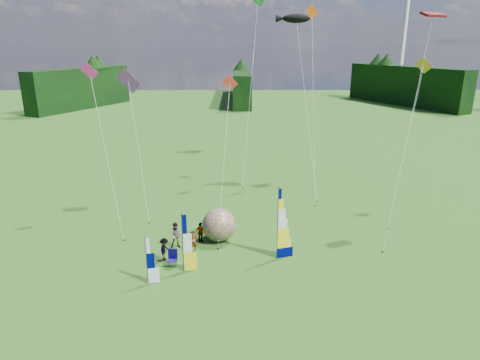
{
  "coord_description": "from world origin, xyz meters",
  "views": [
    {
      "loc": [
        -1.2,
        -22.0,
        13.91
      ],
      "look_at": [
        -1.0,
        4.0,
        5.5
      ],
      "focal_mm": 32.0,
      "sensor_mm": 36.0,
      "label": 1
    }
  ],
  "objects_px": {
    "side_banner_left": "(183,243)",
    "spectator_d": "(201,232)",
    "feather_banner_main": "(278,225)",
    "bol_inflatable": "(219,225)",
    "side_banner_far": "(147,261)",
    "spectator_c": "(164,249)",
    "kite_whale": "(306,96)",
    "camp_chair": "(172,259)",
    "spectator_a": "(193,242)",
    "spectator_b": "(176,235)"
  },
  "relations": [
    {
      "from": "bol_inflatable",
      "to": "spectator_d",
      "type": "relative_size",
      "value": 1.61
    },
    {
      "from": "side_banner_far",
      "to": "spectator_a",
      "type": "xyz_separation_m",
      "value": [
        2.35,
        4.07,
        -0.73
      ]
    },
    {
      "from": "feather_banner_main",
      "to": "spectator_b",
      "type": "relative_size",
      "value": 2.64
    },
    {
      "from": "spectator_c",
      "to": "bol_inflatable",
      "type": "bearing_deg",
      "value": -39.86
    },
    {
      "from": "camp_chair",
      "to": "kite_whale",
      "type": "relative_size",
      "value": 0.06
    },
    {
      "from": "kite_whale",
      "to": "spectator_b",
      "type": "bearing_deg",
      "value": -138.99
    },
    {
      "from": "camp_chair",
      "to": "spectator_a",
      "type": "bearing_deg",
      "value": 61.87
    },
    {
      "from": "side_banner_left",
      "to": "spectator_d",
      "type": "bearing_deg",
      "value": 69.15
    },
    {
      "from": "side_banner_left",
      "to": "side_banner_far",
      "type": "bearing_deg",
      "value": -153.98
    },
    {
      "from": "bol_inflatable",
      "to": "side_banner_far",
      "type": "bearing_deg",
      "value": -124.39
    },
    {
      "from": "feather_banner_main",
      "to": "bol_inflatable",
      "type": "height_order",
      "value": "feather_banner_main"
    },
    {
      "from": "bol_inflatable",
      "to": "kite_whale",
      "type": "distance_m",
      "value": 17.22
    },
    {
      "from": "bol_inflatable",
      "to": "kite_whale",
      "type": "bearing_deg",
      "value": 58.36
    },
    {
      "from": "feather_banner_main",
      "to": "bol_inflatable",
      "type": "relative_size",
      "value": 2.03
    },
    {
      "from": "feather_banner_main",
      "to": "spectator_a",
      "type": "relative_size",
      "value": 3.23
    },
    {
      "from": "side_banner_left",
      "to": "spectator_c",
      "type": "bearing_deg",
      "value": 123.55
    },
    {
      "from": "spectator_c",
      "to": "kite_whale",
      "type": "distance_m",
      "value": 21.41
    },
    {
      "from": "bol_inflatable",
      "to": "spectator_c",
      "type": "distance_m",
      "value": 4.61
    },
    {
      "from": "feather_banner_main",
      "to": "spectator_d",
      "type": "height_order",
      "value": "feather_banner_main"
    },
    {
      "from": "spectator_a",
      "to": "kite_whale",
      "type": "bearing_deg",
      "value": 49.44
    },
    {
      "from": "spectator_d",
      "to": "kite_whale",
      "type": "height_order",
      "value": "kite_whale"
    },
    {
      "from": "side_banner_left",
      "to": "kite_whale",
      "type": "distance_m",
      "value": 21.44
    },
    {
      "from": "camp_chair",
      "to": "feather_banner_main",
      "type": "bearing_deg",
      "value": 10.53
    },
    {
      "from": "spectator_c",
      "to": "spectator_d",
      "type": "height_order",
      "value": "spectator_c"
    },
    {
      "from": "side_banner_far",
      "to": "spectator_d",
      "type": "relative_size",
      "value": 1.97
    },
    {
      "from": "feather_banner_main",
      "to": "spectator_a",
      "type": "xyz_separation_m",
      "value": [
        -5.7,
        0.97,
        -1.71
      ]
    },
    {
      "from": "spectator_c",
      "to": "spectator_d",
      "type": "bearing_deg",
      "value": -29.49
    },
    {
      "from": "spectator_a",
      "to": "bol_inflatable",
      "type": "bearing_deg",
      "value": 40.07
    },
    {
      "from": "spectator_d",
      "to": "spectator_b",
      "type": "bearing_deg",
      "value": 57.9
    },
    {
      "from": "spectator_c",
      "to": "feather_banner_main",
      "type": "bearing_deg",
      "value": -78.96
    },
    {
      "from": "side_banner_left",
      "to": "camp_chair",
      "type": "distance_m",
      "value": 1.67
    },
    {
      "from": "bol_inflatable",
      "to": "spectator_c",
      "type": "xyz_separation_m",
      "value": [
        -3.51,
        -2.95,
        -0.45
      ]
    },
    {
      "from": "side_banner_left",
      "to": "spectator_d",
      "type": "height_order",
      "value": "side_banner_left"
    },
    {
      "from": "kite_whale",
      "to": "side_banner_far",
      "type": "bearing_deg",
      "value": -133.78
    },
    {
      "from": "spectator_c",
      "to": "spectator_d",
      "type": "xyz_separation_m",
      "value": [
        2.2,
        2.67,
        -0.02
      ]
    },
    {
      "from": "camp_chair",
      "to": "kite_whale",
      "type": "height_order",
      "value": "kite_whale"
    },
    {
      "from": "spectator_d",
      "to": "kite_whale",
      "type": "xyz_separation_m",
      "value": [
        9.38,
        13.39,
        8.16
      ]
    },
    {
      "from": "spectator_c",
      "to": "side_banner_far",
      "type": "bearing_deg",
      "value": 179.7
    },
    {
      "from": "camp_chair",
      "to": "side_banner_far",
      "type": "bearing_deg",
      "value": -118.58
    },
    {
      "from": "spectator_a",
      "to": "spectator_c",
      "type": "bearing_deg",
      "value": -156.1
    },
    {
      "from": "feather_banner_main",
      "to": "bol_inflatable",
      "type": "bearing_deg",
      "value": 127.18
    },
    {
      "from": "side_banner_left",
      "to": "spectator_a",
      "type": "height_order",
      "value": "side_banner_left"
    },
    {
      "from": "side_banner_far",
      "to": "spectator_c",
      "type": "distance_m",
      "value": 3.1
    },
    {
      "from": "spectator_a",
      "to": "spectator_b",
      "type": "xyz_separation_m",
      "value": [
        -1.25,
        0.7,
        0.17
      ]
    },
    {
      "from": "camp_chair",
      "to": "side_banner_left",
      "type": "bearing_deg",
      "value": -32.67
    },
    {
      "from": "camp_chair",
      "to": "spectator_b",
      "type": "bearing_deg",
      "value": 93.37
    },
    {
      "from": "side_banner_left",
      "to": "spectator_c",
      "type": "relative_size",
      "value": 2.49
    },
    {
      "from": "spectator_b",
      "to": "camp_chair",
      "type": "height_order",
      "value": "spectator_b"
    },
    {
      "from": "spectator_a",
      "to": "spectator_c",
      "type": "relative_size",
      "value": 0.99
    },
    {
      "from": "spectator_c",
      "to": "spectator_d",
      "type": "distance_m",
      "value": 3.46
    }
  ]
}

